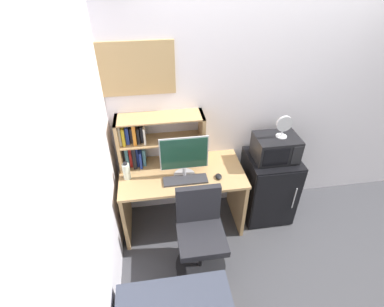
{
  "coord_description": "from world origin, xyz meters",
  "views": [
    {
      "loc": [
        -1.15,
        -2.62,
        2.62
      ],
      "look_at": [
        -0.81,
        -0.36,
        1.01
      ],
      "focal_mm": 26.91,
      "sensor_mm": 36.0,
      "label": 1
    }
  ],
  "objects_px": {
    "desk_fan": "(284,126)",
    "desk_chair": "(200,237)",
    "keyboard": "(185,180)",
    "wall_corkboard": "(135,69)",
    "hutch_bookshelf": "(147,140)",
    "mini_fridge": "(268,186)",
    "computer_mouse": "(219,176)",
    "microwave": "(276,148)",
    "water_bottle": "(126,171)",
    "monitor": "(184,156)"
  },
  "relations": [
    {
      "from": "computer_mouse",
      "to": "desk_fan",
      "type": "distance_m",
      "value": 0.82
    },
    {
      "from": "water_bottle",
      "to": "desk_chair",
      "type": "bearing_deg",
      "value": -39.63
    },
    {
      "from": "mini_fridge",
      "to": "desk_chair",
      "type": "bearing_deg",
      "value": -147.09
    },
    {
      "from": "mini_fridge",
      "to": "microwave",
      "type": "relative_size",
      "value": 1.83
    },
    {
      "from": "desk_chair",
      "to": "desk_fan",
      "type": "bearing_deg",
      "value": 31.77
    },
    {
      "from": "keyboard",
      "to": "computer_mouse",
      "type": "relative_size",
      "value": 4.79
    },
    {
      "from": "keyboard",
      "to": "wall_corkboard",
      "type": "xyz_separation_m",
      "value": [
        -0.38,
        0.45,
        0.98
      ]
    },
    {
      "from": "desk_fan",
      "to": "mini_fridge",
      "type": "bearing_deg",
      "value": 175.7
    },
    {
      "from": "monitor",
      "to": "microwave",
      "type": "distance_m",
      "value": 0.98
    },
    {
      "from": "computer_mouse",
      "to": "desk_chair",
      "type": "distance_m",
      "value": 0.61
    },
    {
      "from": "hutch_bookshelf",
      "to": "desk_chair",
      "type": "bearing_deg",
      "value": -60.74
    },
    {
      "from": "desk_chair",
      "to": "wall_corkboard",
      "type": "bearing_deg",
      "value": 118.41
    },
    {
      "from": "desk_fan",
      "to": "desk_chair",
      "type": "height_order",
      "value": "desk_fan"
    },
    {
      "from": "water_bottle",
      "to": "mini_fridge",
      "type": "distance_m",
      "value": 1.61
    },
    {
      "from": "wall_corkboard",
      "to": "hutch_bookshelf",
      "type": "bearing_deg",
      "value": -68.07
    },
    {
      "from": "water_bottle",
      "to": "desk_fan",
      "type": "distance_m",
      "value": 1.62
    },
    {
      "from": "monitor",
      "to": "desk_chair",
      "type": "bearing_deg",
      "value": -80.41
    },
    {
      "from": "desk_chair",
      "to": "wall_corkboard",
      "type": "distance_m",
      "value": 1.67
    },
    {
      "from": "water_bottle",
      "to": "keyboard",
      "type": "bearing_deg",
      "value": -12.9
    },
    {
      "from": "microwave",
      "to": "desk_chair",
      "type": "height_order",
      "value": "microwave"
    },
    {
      "from": "water_bottle",
      "to": "desk_chair",
      "type": "xyz_separation_m",
      "value": [
        0.65,
        -0.54,
        -0.45
      ]
    },
    {
      "from": "water_bottle",
      "to": "wall_corkboard",
      "type": "distance_m",
      "value": 0.97
    },
    {
      "from": "desk_chair",
      "to": "wall_corkboard",
      "type": "height_order",
      "value": "wall_corkboard"
    },
    {
      "from": "keyboard",
      "to": "desk_chair",
      "type": "height_order",
      "value": "desk_chair"
    },
    {
      "from": "microwave",
      "to": "wall_corkboard",
      "type": "distance_m",
      "value": 1.6
    },
    {
      "from": "computer_mouse",
      "to": "wall_corkboard",
      "type": "xyz_separation_m",
      "value": [
        -0.72,
        0.46,
        0.97
      ]
    },
    {
      "from": "hutch_bookshelf",
      "to": "wall_corkboard",
      "type": "bearing_deg",
      "value": 111.93
    },
    {
      "from": "mini_fridge",
      "to": "desk_chair",
      "type": "xyz_separation_m",
      "value": [
        -0.89,
        -0.58,
        -0.01
      ]
    },
    {
      "from": "mini_fridge",
      "to": "water_bottle",
      "type": "bearing_deg",
      "value": -178.62
    },
    {
      "from": "hutch_bookshelf",
      "to": "microwave",
      "type": "distance_m",
      "value": 1.33
    },
    {
      "from": "keyboard",
      "to": "desk_chair",
      "type": "distance_m",
      "value": 0.56
    },
    {
      "from": "hutch_bookshelf",
      "to": "microwave",
      "type": "bearing_deg",
      "value": -7.71
    },
    {
      "from": "keyboard",
      "to": "computer_mouse",
      "type": "height_order",
      "value": "computer_mouse"
    },
    {
      "from": "keyboard",
      "to": "desk_fan",
      "type": "height_order",
      "value": "desk_fan"
    },
    {
      "from": "microwave",
      "to": "desk_chair",
      "type": "bearing_deg",
      "value": -146.96
    },
    {
      "from": "keyboard",
      "to": "microwave",
      "type": "distance_m",
      "value": 1.0
    },
    {
      "from": "water_bottle",
      "to": "wall_corkboard",
      "type": "relative_size",
      "value": 0.27
    },
    {
      "from": "water_bottle",
      "to": "hutch_bookshelf",
      "type": "bearing_deg",
      "value": 43.91
    },
    {
      "from": "mini_fridge",
      "to": "microwave",
      "type": "bearing_deg",
      "value": 89.8
    },
    {
      "from": "computer_mouse",
      "to": "mini_fridge",
      "type": "relative_size",
      "value": 0.11
    },
    {
      "from": "hutch_bookshelf",
      "to": "desk_chair",
      "type": "xyz_separation_m",
      "value": [
        0.42,
        -0.76,
        -0.66
      ]
    },
    {
      "from": "keyboard",
      "to": "wall_corkboard",
      "type": "height_order",
      "value": "wall_corkboard"
    },
    {
      "from": "keyboard",
      "to": "mini_fridge",
      "type": "xyz_separation_m",
      "value": [
        0.97,
        0.17,
        -0.36
      ]
    },
    {
      "from": "microwave",
      "to": "desk_fan",
      "type": "height_order",
      "value": "desk_fan"
    },
    {
      "from": "desk_fan",
      "to": "hutch_bookshelf",
      "type": "bearing_deg",
      "value": 172.25
    },
    {
      "from": "hutch_bookshelf",
      "to": "monitor",
      "type": "distance_m",
      "value": 0.44
    },
    {
      "from": "computer_mouse",
      "to": "desk_fan",
      "type": "height_order",
      "value": "desk_fan"
    },
    {
      "from": "mini_fridge",
      "to": "desk_fan",
      "type": "bearing_deg",
      "value": -4.3
    },
    {
      "from": "hutch_bookshelf",
      "to": "desk_chair",
      "type": "height_order",
      "value": "hutch_bookshelf"
    },
    {
      "from": "water_bottle",
      "to": "wall_corkboard",
      "type": "bearing_deg",
      "value": 60.44
    }
  ]
}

